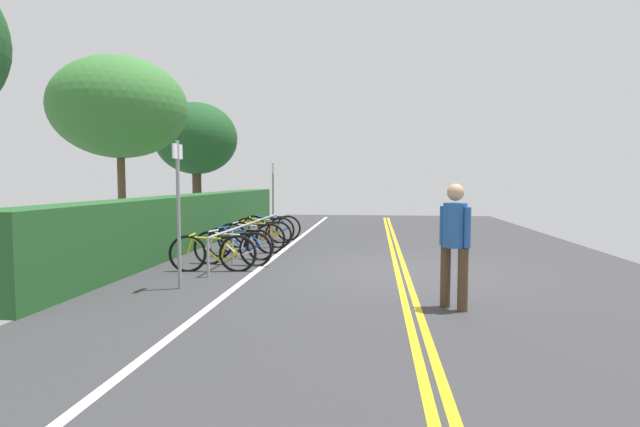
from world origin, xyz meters
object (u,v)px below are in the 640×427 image
object	(u,v)px
bicycle_2	(240,243)
bicycle_3	(251,238)
bicycle_1	(232,248)
sign_post_far	(273,193)
bicycle_6	(271,228)
pedestrian	(455,237)
tree_far_right	(196,139)
tree_mid	(119,108)
bicycle_5	(264,230)
bike_rack	(250,229)
bicycle_0	(213,253)
bicycle_4	(259,234)
sign_post_near	(178,201)

from	to	relation	value
bicycle_2	bicycle_3	xyz separation A→B (m)	(0.86, -0.05, 0.02)
bicycle_1	sign_post_far	distance (m)	5.38
bicycle_6	pedestrian	bearing A→B (deg)	-150.99
sign_post_far	tree_far_right	distance (m)	5.14
sign_post_far	tree_mid	distance (m)	5.05
bicycle_6	tree_mid	size ratio (longest dim) A/B	0.36
tree_far_right	bicycle_5	bearing A→B (deg)	-142.32
bicycle_1	bicycle_5	world-z (taller)	bicycle_5
bicycle_2	bicycle_6	xyz separation A→B (m)	(3.50, 0.02, 0.02)
bike_rack	bicycle_0	world-z (taller)	bike_rack
bicycle_1	bicycle_2	world-z (taller)	bicycle_1
bike_rack	pedestrian	distance (m)	6.43
bicycle_3	bicycle_5	xyz separation A→B (m)	(1.84, 0.09, 0.00)
bicycle_1	bicycle_4	size ratio (longest dim) A/B	1.01
bicycle_3	bicycle_4	size ratio (longest dim) A/B	0.98
bike_rack	bicycle_3	bearing A→B (deg)	-154.13
tree_mid	bicycle_1	bearing A→B (deg)	-122.95
sign_post_near	tree_far_right	xyz separation A→B (m)	(10.68, 3.63, 1.89)
bicycle_1	bicycle_4	distance (m)	2.67
bicycle_5	tree_mid	size ratio (longest dim) A/B	0.34
tree_mid	sign_post_near	bearing A→B (deg)	-143.54
bicycle_1	bicycle_6	world-z (taller)	bicycle_6
bicycle_0	sign_post_near	bearing A→B (deg)	178.57
pedestrian	tree_mid	world-z (taller)	tree_mid
bicycle_5	tree_far_right	xyz separation A→B (m)	(4.80, 3.71, 2.97)
bicycle_6	tree_mid	distance (m)	5.25
sign_post_far	tree_far_right	bearing A→B (deg)	49.57
bike_rack	tree_mid	xyz separation A→B (m)	(0.61, 3.62, 3.09)
bicycle_1	bicycle_2	xyz separation A→B (m)	(0.86, 0.08, -0.01)
bicycle_6	sign_post_far	xyz separation A→B (m)	(0.92, 0.12, 1.01)
bicycle_0	tree_mid	bearing A→B (deg)	48.16
bicycle_4	pedestrian	distance (m)	7.16
bicycle_6	pedestrian	distance (m)	8.60
bicycle_2	pedestrian	xyz separation A→B (m)	(-4.00, -4.14, 0.66)
bicycle_4	tree_far_right	world-z (taller)	tree_far_right
tree_mid	tree_far_right	size ratio (longest dim) A/B	1.06
pedestrian	tree_far_right	distance (m)	14.14
bike_rack	bicycle_1	bearing A→B (deg)	-177.97
bicycle_6	bicycle_0	bearing A→B (deg)	179.29
bicycle_4	bicycle_0	bearing A→B (deg)	178.41
sign_post_near	bicycle_6	bearing A→B (deg)	-0.88
bicycle_0	bicycle_4	size ratio (longest dim) A/B	0.97
bike_rack	bicycle_4	world-z (taller)	bike_rack
pedestrian	tree_mid	xyz separation A→B (m)	(5.53, 7.74, 2.65)
bicycle_1	sign_post_far	xyz separation A→B (m)	(5.28, 0.22, 1.03)
bicycle_4	sign_post_near	xyz separation A→B (m)	(-4.99, 0.13, 1.10)
bicycle_1	bicycle_2	distance (m)	0.87
bike_rack	tree_mid	size ratio (longest dim) A/B	1.26
bicycle_2	bicycle_5	bearing A→B (deg)	0.97
tree_far_right	bicycle_1	bearing A→B (deg)	-155.36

